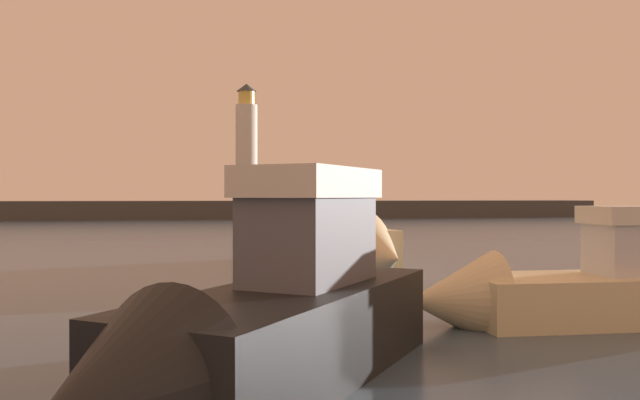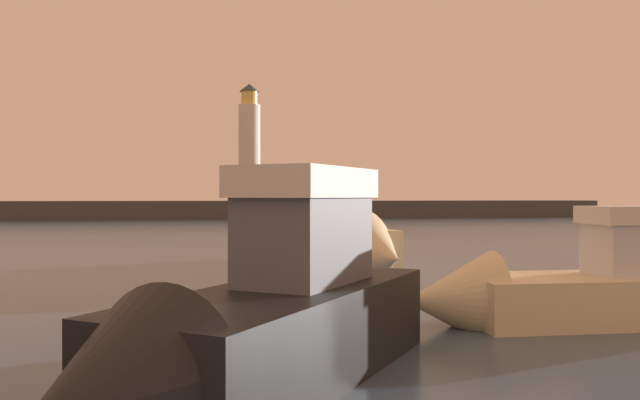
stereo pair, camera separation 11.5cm
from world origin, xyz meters
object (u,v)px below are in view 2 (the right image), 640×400
at_px(lighthouse, 249,145).
at_px(motorboat_4, 257,323).
at_px(motorboat_2, 327,240).
at_px(motorboat_0, 564,289).

bearing_deg(lighthouse, motorboat_4, -94.16).
xyz_separation_m(lighthouse, motorboat_4, (-4.61, -63.40, -7.11)).
bearing_deg(lighthouse, motorboat_2, -91.41).
bearing_deg(motorboat_2, motorboat_4, -104.82).
distance_m(lighthouse, motorboat_4, 63.97).
distance_m(motorboat_0, motorboat_4, 6.99).
height_order(lighthouse, motorboat_4, lighthouse).
relative_size(lighthouse, motorboat_0, 1.92).
xyz_separation_m(lighthouse, motorboat_0, (1.51, -60.03, -7.33)).
distance_m(lighthouse, motorboat_0, 60.50).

